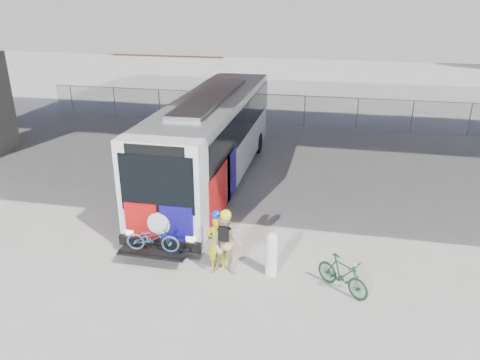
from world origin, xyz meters
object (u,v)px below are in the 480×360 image
(bus, at_px, (212,133))
(cyclist_tan, at_px, (226,244))
(bike_parked, at_px, (343,275))
(bollard, at_px, (272,252))
(cyclist_hivis, at_px, (217,241))

(bus, relative_size, cyclist_tan, 6.46)
(cyclist_tan, height_order, bike_parked, cyclist_tan)
(bollard, height_order, cyclist_tan, cyclist_tan)
(bollard, distance_m, cyclist_tan, 1.29)
(bike_parked, bearing_deg, cyclist_tan, 125.24)
(cyclist_hivis, relative_size, cyclist_tan, 0.92)
(bus, distance_m, bike_parked, 8.76)
(bollard, bearing_deg, bus, 118.22)
(bollard, height_order, bike_parked, bollard)
(bollard, distance_m, bike_parked, 2.00)
(bus, height_order, cyclist_tan, bus)
(bus, relative_size, bollard, 9.80)
(bollard, height_order, cyclist_hivis, cyclist_hivis)
(bollard, bearing_deg, cyclist_hivis, -180.00)
(bus, bearing_deg, cyclist_tan, -71.84)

